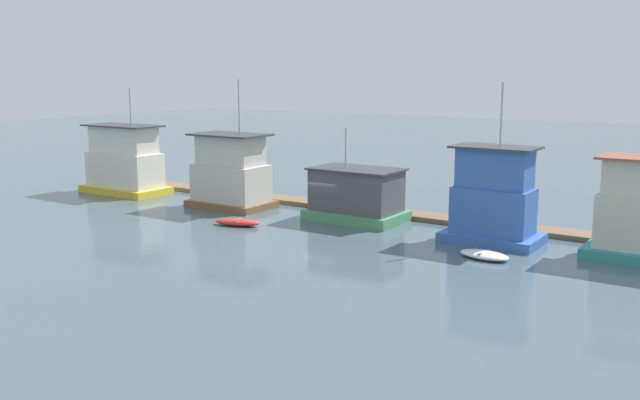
{
  "coord_description": "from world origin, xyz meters",
  "views": [
    {
      "loc": [
        24.41,
        -38.01,
        9.49
      ],
      "look_at": [
        0.0,
        -1.0,
        1.4
      ],
      "focal_mm": 40.0,
      "sensor_mm": 36.0,
      "label": 1
    }
  ],
  "objects_px": {
    "houseboat_yellow": "(124,162)",
    "dinghy_red": "(237,222)",
    "dinghy_white": "(484,255)",
    "houseboat_green": "(356,196)",
    "houseboat_brown": "(231,174)",
    "mooring_post_far_left": "(148,179)",
    "houseboat_blue": "(493,200)"
  },
  "relations": [
    {
      "from": "houseboat_yellow",
      "to": "dinghy_red",
      "type": "bearing_deg",
      "value": -16.62
    },
    {
      "from": "dinghy_red",
      "to": "dinghy_white",
      "type": "height_order",
      "value": "dinghy_red"
    },
    {
      "from": "houseboat_green",
      "to": "dinghy_white",
      "type": "xyz_separation_m",
      "value": [
        10.23,
        -4.44,
        -1.42
      ]
    },
    {
      "from": "houseboat_brown",
      "to": "mooring_post_far_left",
      "type": "xyz_separation_m",
      "value": [
        -11.07,
        2.6,
        -1.57
      ]
    },
    {
      "from": "dinghy_red",
      "to": "houseboat_yellow",
      "type": "bearing_deg",
      "value": 163.38
    },
    {
      "from": "houseboat_yellow",
      "to": "houseboat_blue",
      "type": "relative_size",
      "value": 0.92
    },
    {
      "from": "houseboat_green",
      "to": "houseboat_blue",
      "type": "bearing_deg",
      "value": -5.09
    },
    {
      "from": "houseboat_yellow",
      "to": "houseboat_green",
      "type": "distance_m",
      "value": 20.6
    },
    {
      "from": "houseboat_blue",
      "to": "houseboat_green",
      "type": "bearing_deg",
      "value": 174.91
    },
    {
      "from": "mooring_post_far_left",
      "to": "houseboat_green",
      "type": "bearing_deg",
      "value": -4.63
    },
    {
      "from": "houseboat_blue",
      "to": "mooring_post_far_left",
      "type": "bearing_deg",
      "value": 175.23
    },
    {
      "from": "houseboat_brown",
      "to": "dinghy_red",
      "type": "height_order",
      "value": "houseboat_brown"
    },
    {
      "from": "houseboat_yellow",
      "to": "dinghy_red",
      "type": "height_order",
      "value": "houseboat_yellow"
    },
    {
      "from": "dinghy_red",
      "to": "mooring_post_far_left",
      "type": "height_order",
      "value": "mooring_post_far_left"
    },
    {
      "from": "mooring_post_far_left",
      "to": "dinghy_white",
      "type": "bearing_deg",
      "value": -11.18
    },
    {
      "from": "houseboat_yellow",
      "to": "dinghy_red",
      "type": "relative_size",
      "value": 2.61
    },
    {
      "from": "houseboat_yellow",
      "to": "houseboat_brown",
      "type": "height_order",
      "value": "houseboat_brown"
    },
    {
      "from": "houseboat_yellow",
      "to": "houseboat_brown",
      "type": "relative_size",
      "value": 0.92
    },
    {
      "from": "houseboat_blue",
      "to": "dinghy_white",
      "type": "bearing_deg",
      "value": -75.63
    },
    {
      "from": "dinghy_white",
      "to": "mooring_post_far_left",
      "type": "bearing_deg",
      "value": 168.82
    },
    {
      "from": "houseboat_green",
      "to": "dinghy_white",
      "type": "relative_size",
      "value": 2.14
    },
    {
      "from": "houseboat_green",
      "to": "dinghy_red",
      "type": "bearing_deg",
      "value": -135.18
    },
    {
      "from": "houseboat_green",
      "to": "mooring_post_far_left",
      "type": "xyz_separation_m",
      "value": [
        -20.69,
        1.68,
        -0.85
      ]
    },
    {
      "from": "dinghy_red",
      "to": "mooring_post_far_left",
      "type": "bearing_deg",
      "value": 155.38
    },
    {
      "from": "houseboat_blue",
      "to": "houseboat_yellow",
      "type": "bearing_deg",
      "value": 179.97
    },
    {
      "from": "houseboat_yellow",
      "to": "houseboat_blue",
      "type": "bearing_deg",
      "value": -0.03
    },
    {
      "from": "houseboat_brown",
      "to": "dinghy_white",
      "type": "bearing_deg",
      "value": -10.03
    },
    {
      "from": "houseboat_blue",
      "to": "mooring_post_far_left",
      "type": "xyz_separation_m",
      "value": [
        -30.0,
        2.5,
        -1.62
      ]
    },
    {
      "from": "dinghy_red",
      "to": "dinghy_white",
      "type": "xyz_separation_m",
      "value": [
        15.61,
        0.91,
        -0.04
      ]
    },
    {
      "from": "houseboat_blue",
      "to": "dinghy_white",
      "type": "distance_m",
      "value": 4.33
    },
    {
      "from": "houseboat_brown",
      "to": "dinghy_red",
      "type": "relative_size",
      "value": 2.84
    },
    {
      "from": "dinghy_white",
      "to": "houseboat_brown",
      "type": "bearing_deg",
      "value": 169.97
    }
  ]
}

